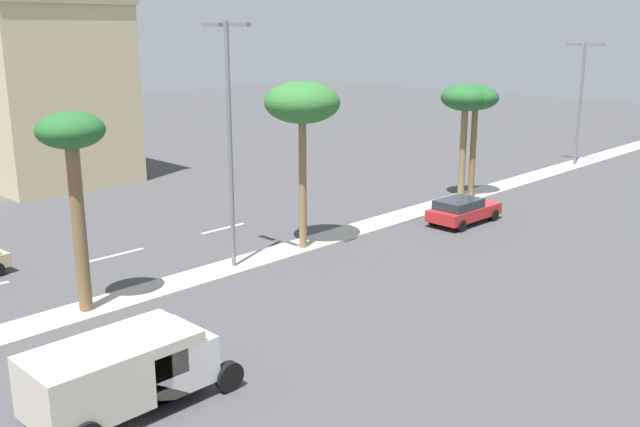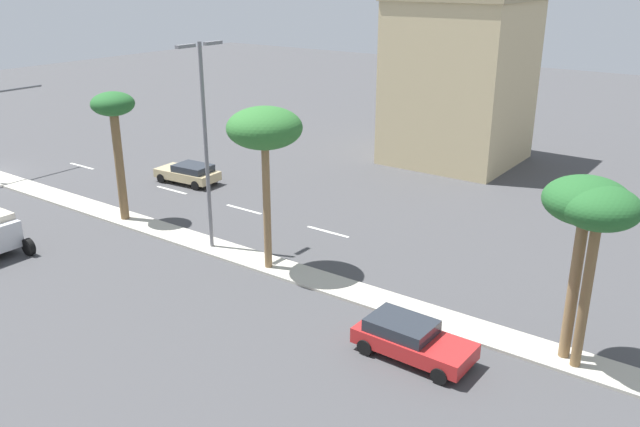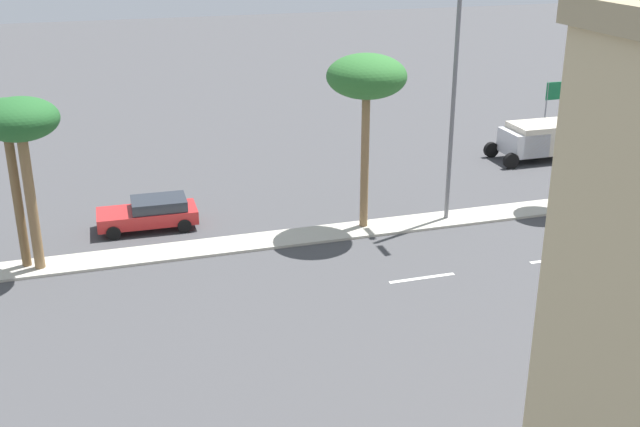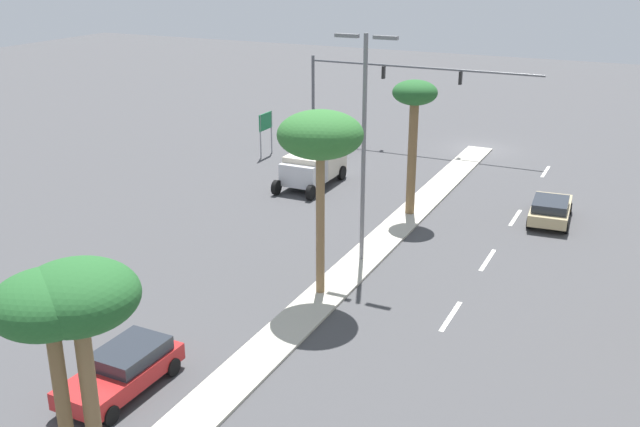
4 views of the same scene
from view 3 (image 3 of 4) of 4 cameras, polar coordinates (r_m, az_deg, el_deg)
name	(u,v)px [view 3 (image 3 of 4)]	position (r m, az deg, el deg)	size (l,w,h in m)	color
ground_plane	(315,236)	(35.15, -0.35, -1.66)	(160.00, 160.00, 0.00)	#424244
median_curb	(124,257)	(33.89, -14.17, -3.15)	(1.80, 75.99, 0.12)	#B7B2A3
lane_stripe_mid	(560,259)	(34.40, 17.17, -3.19)	(0.20, 2.80, 0.01)	silver
lane_stripe_front	(422,278)	(31.47, 7.49, -4.72)	(0.20, 2.80, 0.01)	silver
directional_road_sign	(557,94)	(55.06, 17.02, 8.35)	(0.10, 1.76, 3.10)	gray
palm_tree_left	(591,80)	(39.29, 19.22, 9.24)	(2.41, 2.41, 7.44)	brown
palm_tree_right	(367,79)	(34.08, 3.44, 9.80)	(3.51, 3.51, 7.92)	olive
palm_tree_front	(20,124)	(31.90, -21.15, 6.12)	(3.01, 3.01, 7.05)	olive
palm_tree_rear	(6,124)	(32.33, -22.03, 6.13)	(2.75, 2.75, 6.95)	brown
street_lamp_rear	(454,90)	(35.64, 9.80, 8.90)	(2.90, 0.24, 10.54)	slate
sedan_silver_left	(633,127)	(54.06, 21.96, 5.89)	(2.05, 4.48, 1.42)	#B2B2B7
sedan_red_outboard	(150,213)	(36.60, -12.33, 0.05)	(2.16, 4.54, 1.42)	red
box_truck	(541,139)	(47.69, 15.92, 5.30)	(2.60, 5.80, 2.15)	silver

